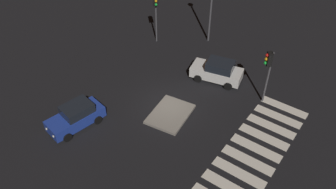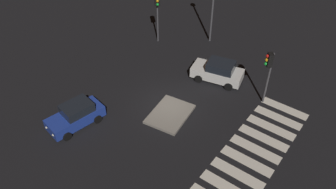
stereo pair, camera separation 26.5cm
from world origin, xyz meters
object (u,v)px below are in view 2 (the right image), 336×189
car_blue (76,115)px  traffic_light_north (157,7)px  traffic_light_east (269,66)px  traffic_island (170,114)px  car_white (218,71)px

car_blue → traffic_light_north: 11.84m
car_blue → traffic_light_north: size_ratio=0.87×
car_blue → traffic_light_east: bearing=147.6°
traffic_island → car_white: car_white is taller
traffic_island → car_blue: size_ratio=0.89×
traffic_island → car_blue: (-4.33, 4.34, 0.70)m
car_white → traffic_light_east: 4.40m
car_white → traffic_light_north: traffic_light_north is taller
traffic_island → traffic_light_east: (4.95, -4.32, 2.99)m
car_blue → traffic_light_north: (11.35, 2.20, 2.58)m
traffic_light_north → car_white: bearing=33.6°
traffic_light_east → traffic_light_north: (2.06, 10.85, 0.29)m
car_blue → traffic_light_east: size_ratio=0.95×
car_white → traffic_light_east: (-0.34, -3.76, 2.26)m
traffic_island → car_white: bearing=-6.0°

